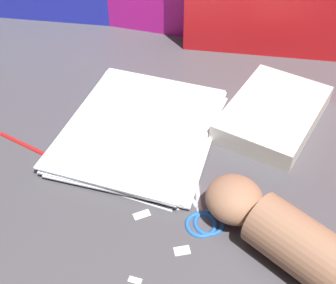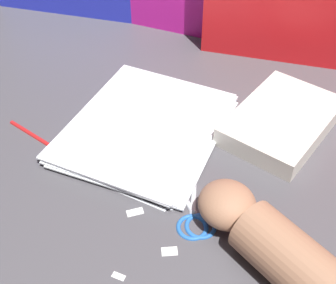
{
  "view_description": "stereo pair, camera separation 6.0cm",
  "coord_description": "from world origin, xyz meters",
  "px_view_note": "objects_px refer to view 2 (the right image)",
  "views": [
    {
      "loc": [
        0.14,
        -0.53,
        0.57
      ],
      "look_at": [
        -0.02,
        -0.0,
        0.06
      ],
      "focal_mm": 50.0,
      "sensor_mm": 36.0,
      "label": 1
    },
    {
      "loc": [
        0.2,
        -0.51,
        0.57
      ],
      "look_at": [
        -0.02,
        -0.0,
        0.06
      ],
      "focal_mm": 50.0,
      "sensor_mm": 36.0,
      "label": 2
    }
  ],
  "objects_px": {
    "scissors": "(194,213)",
    "hand_forearm": "(277,248)",
    "paper_stack": "(145,127)",
    "book_closed": "(282,121)"
  },
  "relations": [
    {
      "from": "paper_stack",
      "to": "hand_forearm",
      "type": "distance_m",
      "value": 0.34
    },
    {
      "from": "scissors",
      "to": "paper_stack",
      "type": "bearing_deg",
      "value": 134.97
    },
    {
      "from": "scissors",
      "to": "hand_forearm",
      "type": "relative_size",
      "value": 0.54
    },
    {
      "from": "paper_stack",
      "to": "book_closed",
      "type": "distance_m",
      "value": 0.25
    },
    {
      "from": "book_closed",
      "to": "scissors",
      "type": "bearing_deg",
      "value": -107.54
    },
    {
      "from": "scissors",
      "to": "hand_forearm",
      "type": "bearing_deg",
      "value": -16.75
    },
    {
      "from": "scissors",
      "to": "hand_forearm",
      "type": "xyz_separation_m",
      "value": [
        0.13,
        -0.04,
        0.04
      ]
    },
    {
      "from": "scissors",
      "to": "hand_forearm",
      "type": "height_order",
      "value": "hand_forearm"
    },
    {
      "from": "paper_stack",
      "to": "book_closed",
      "type": "relative_size",
      "value": 1.29
    },
    {
      "from": "paper_stack",
      "to": "scissors",
      "type": "relative_size",
      "value": 2.22
    }
  ]
}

